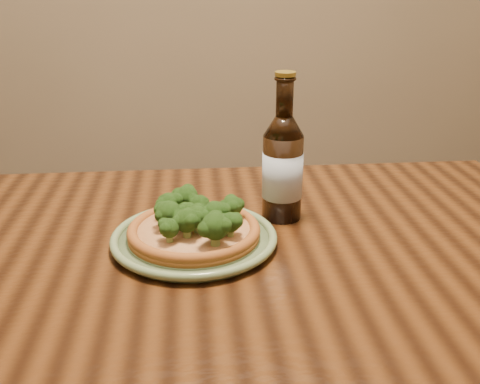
{
  "coord_description": "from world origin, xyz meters",
  "views": [
    {
      "loc": [
        0.14,
        -0.64,
        1.17
      ],
      "look_at": [
        0.22,
        0.23,
        0.82
      ],
      "focal_mm": 42.0,
      "sensor_mm": 36.0,
      "label": 1
    }
  ],
  "objects": [
    {
      "name": "table",
      "position": [
        0.0,
        0.1,
        0.66
      ],
      "size": [
        1.6,
        0.9,
        0.75
      ],
      "color": "#3F210D",
      "rests_on": "ground"
    },
    {
      "name": "plate",
      "position": [
        0.14,
        0.18,
        0.76
      ],
      "size": [
        0.27,
        0.27,
        0.02
      ],
      "rotation": [
        0.0,
        0.0,
        -0.18
      ],
      "color": "#698058",
      "rests_on": "table"
    },
    {
      "name": "pizza",
      "position": [
        0.14,
        0.18,
        0.78
      ],
      "size": [
        0.22,
        0.22,
        0.07
      ],
      "rotation": [
        0.0,
        0.0,
        0.24
      ],
      "color": "brown",
      "rests_on": "plate"
    },
    {
      "name": "beer_bottle",
      "position": [
        0.3,
        0.27,
        0.85
      ],
      "size": [
        0.07,
        0.07,
        0.26
      ],
      "rotation": [
        0.0,
        0.0,
        0.14
      ],
      "color": "black",
      "rests_on": "table"
    }
  ]
}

